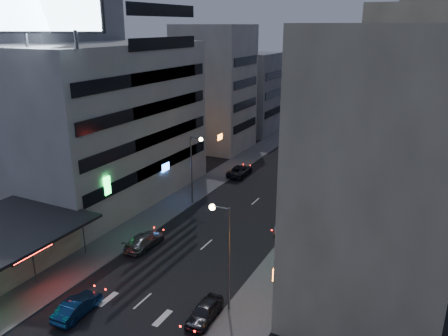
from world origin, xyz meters
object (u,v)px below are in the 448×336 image
Objects in this scene: parked_car_right_far at (299,188)px; road_car_blue at (77,306)px; parked_car_right_near at (205,312)px; parked_car_right_mid at (285,223)px; parked_car_left at (240,171)px; road_car_silver at (144,240)px.

parked_car_right_far is 31.03m from road_car_blue.
parked_car_right_near is 0.84× the size of parked_car_right_far.
parked_car_left is at bearing 123.92° from parked_car_right_mid.
parked_car_right_mid is at bearing -138.87° from road_car_silver.
parked_car_left is 1.08× the size of road_car_silver.
parked_car_right_near is at bearing -90.64° from parked_car_right_far.
parked_car_right_mid is 14.18m from road_car_silver.
parked_car_left reaches higher than parked_car_right_far.
road_car_blue is at bearing -120.20° from parked_car_right_mid.
road_car_silver is (-10.28, 6.80, 0.01)m from parked_car_right_near.
parked_car_right_mid is (0.32, 16.22, 0.01)m from parked_car_right_near.
parked_car_right_near is 16.22m from parked_car_right_mid.
parked_car_left is at bearing -89.00° from road_car_silver.
parked_car_left is (-11.20, 13.22, 0.02)m from parked_car_right_mid.
parked_car_right_mid is 21.68m from road_car_blue.
parked_car_left is 22.65m from road_car_silver.
parked_car_right_mid is 1.01× the size of road_car_blue.
parked_car_right_mid is 0.82× the size of parked_car_left.
road_car_silver is at bearing -84.21° from road_car_blue.
parked_car_right_near is 26.67m from parked_car_right_far.
parked_car_left is (-10.88, 29.44, 0.04)m from parked_car_right_near.
road_car_blue is at bearing -106.79° from parked_car_right_far.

